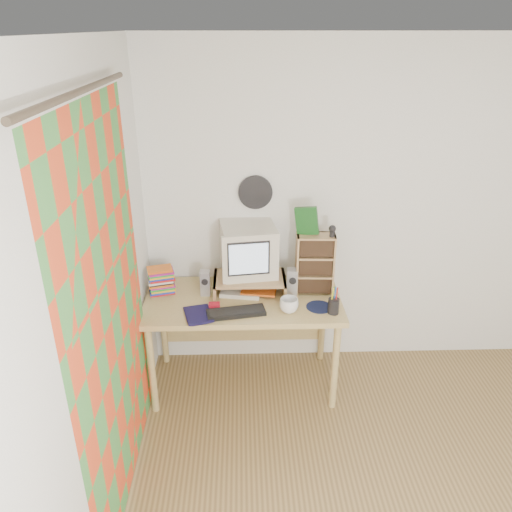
{
  "coord_description": "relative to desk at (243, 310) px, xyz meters",
  "views": [
    {
      "loc": [
        -1.03,
        -1.74,
        2.53
      ],
      "look_at": [
        -0.94,
        1.33,
        1.11
      ],
      "focal_mm": 35.0,
      "sensor_mm": 36.0,
      "label": 1
    }
  ],
  "objects": [
    {
      "name": "mug",
      "position": [
        0.31,
        -0.26,
        0.19
      ],
      "size": [
        0.16,
        0.16,
        0.1
      ],
      "primitive_type": "imported",
      "rotation": [
        0.0,
        0.0,
        -0.28
      ],
      "color": "white",
      "rests_on": "desk"
    },
    {
      "name": "pen_cup",
      "position": [
        0.61,
        -0.28,
        0.21
      ],
      "size": [
        0.09,
        0.09,
        0.15
      ],
      "primitive_type": null,
      "rotation": [
        0.0,
        0.0,
        0.15
      ],
      "color": "black",
      "rests_on": "desk"
    },
    {
      "name": "papers",
      "position": [
        0.04,
        0.03,
        0.15
      ],
      "size": [
        0.32,
        0.26,
        0.04
      ],
      "primitive_type": null,
      "rotation": [
        0.0,
        0.0,
        -0.17
      ],
      "color": "silver",
      "rests_on": "desk"
    },
    {
      "name": "monitor_riser",
      "position": [
        0.05,
        0.04,
        0.23
      ],
      "size": [
        0.52,
        0.3,
        0.12
      ],
      "color": "tan",
      "rests_on": "desk"
    },
    {
      "name": "crt_monitor",
      "position": [
        0.04,
        0.09,
        0.44
      ],
      "size": [
        0.43,
        0.43,
        0.36
      ],
      "primitive_type": "cube",
      "rotation": [
        0.0,
        0.0,
        0.14
      ],
      "color": "beige",
      "rests_on": "monitor_riser"
    },
    {
      "name": "keyboard",
      "position": [
        -0.05,
        -0.28,
        0.15
      ],
      "size": [
        0.41,
        0.2,
        0.03
      ],
      "primitive_type": "cube",
      "rotation": [
        0.0,
        0.0,
        0.17
      ],
      "color": "black",
      "rests_on": "desk"
    },
    {
      "name": "diary",
      "position": [
        -0.39,
        -0.32,
        0.16
      ],
      "size": [
        0.24,
        0.21,
        0.04
      ],
      "primitive_type": "imported",
      "rotation": [
        0.0,
        0.0,
        0.25
      ],
      "color": "#120F38",
      "rests_on": "desk"
    },
    {
      "name": "left_wall",
      "position": [
        -0.72,
        -1.44,
        0.63
      ],
      "size": [
        0.0,
        3.5,
        3.5
      ],
      "primitive_type": "plane",
      "rotation": [
        1.57,
        0.0,
        1.57
      ],
      "color": "white",
      "rests_on": "floor"
    },
    {
      "name": "game_box",
      "position": [
        0.45,
        0.04,
        0.68
      ],
      "size": [
        0.16,
        0.08,
        0.2
      ],
      "primitive_type": "cube",
      "rotation": [
        0.0,
        0.0,
        -0.32
      ],
      "color": "#17521C",
      "rests_on": "cd_rack"
    },
    {
      "name": "wall_disc",
      "position": [
        0.1,
        0.29,
        0.81
      ],
      "size": [
        0.25,
        0.02,
        0.25
      ],
      "primitive_type": "cylinder",
      "rotation": [
        1.57,
        0.0,
        0.0
      ],
      "color": "black",
      "rests_on": "back_wall"
    },
    {
      "name": "mousepad",
      "position": [
        0.53,
        -0.2,
        0.14
      ],
      "size": [
        0.23,
        0.23,
        0.0
      ],
      "primitive_type": "cylinder",
      "rotation": [
        0.0,
        0.0,
        0.28
      ],
      "color": "black",
      "rests_on": "desk"
    },
    {
      "name": "speaker_right",
      "position": [
        0.35,
        -0.01,
        0.24
      ],
      "size": [
        0.08,
        0.08,
        0.2
      ],
      "primitive_type": "cube",
      "rotation": [
        0.0,
        0.0,
        -0.09
      ],
      "color": "#9F9EA2",
      "rests_on": "desk"
    },
    {
      "name": "speaker_left",
      "position": [
        -0.27,
        0.01,
        0.23
      ],
      "size": [
        0.07,
        0.07,
        0.19
      ],
      "primitive_type": "cube",
      "rotation": [
        0.0,
        0.0,
        -0.01
      ],
      "color": "#9F9EA2",
      "rests_on": "desk"
    },
    {
      "name": "dvd_stack",
      "position": [
        -0.59,
        0.04,
        0.26
      ],
      "size": [
        0.2,
        0.17,
        0.25
      ],
      "primitive_type": null,
      "rotation": [
        0.0,
        0.0,
        0.26
      ],
      "color": "brown",
      "rests_on": "desk"
    },
    {
      "name": "back_wall",
      "position": [
        1.03,
        0.31,
        0.63
      ],
      "size": [
        3.5,
        0.0,
        3.5
      ],
      "primitive_type": "plane",
      "rotation": [
        1.57,
        0.0,
        0.0
      ],
      "color": "white",
      "rests_on": "floor"
    },
    {
      "name": "red_box",
      "position": [
        -0.2,
        -0.19,
        0.15
      ],
      "size": [
        0.08,
        0.05,
        0.04
      ],
      "primitive_type": "cube",
      "rotation": [
        0.0,
        0.0,
        0.03
      ],
      "color": "#AB1223",
      "rests_on": "desk"
    },
    {
      "name": "cd_rack",
      "position": [
        0.52,
        0.02,
        0.36
      ],
      "size": [
        0.28,
        0.16,
        0.45
      ],
      "primitive_type": "cube",
      "rotation": [
        0.0,
        0.0,
        -0.05
      ],
      "color": "tan",
      "rests_on": "desk"
    },
    {
      "name": "webcam",
      "position": [
        0.62,
        -0.01,
        0.63
      ],
      "size": [
        0.05,
        0.05,
        0.09
      ],
      "primitive_type": null,
      "rotation": [
        0.0,
        0.0,
        0.1
      ],
      "color": "black",
      "rests_on": "cd_rack"
    },
    {
      "name": "curtain",
      "position": [
        -0.68,
        -0.96,
        0.53
      ],
      "size": [
        0.0,
        2.2,
        2.2
      ],
      "primitive_type": "plane",
      "rotation": [
        1.57,
        0.0,
        1.57
      ],
      "color": "#EA4821",
      "rests_on": "left_wall"
    },
    {
      "name": "desk",
      "position": [
        0.0,
        0.0,
        0.0
      ],
      "size": [
        1.4,
        0.7,
        0.75
      ],
      "color": "tan",
      "rests_on": "floor"
    }
  ]
}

